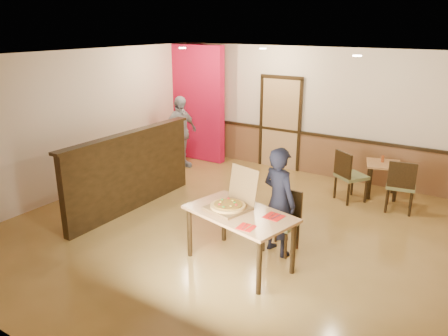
% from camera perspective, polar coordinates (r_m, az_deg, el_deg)
% --- Properties ---
extents(floor, '(7.00, 7.00, 0.00)m').
position_cam_1_polar(floor, '(7.32, 0.83, -8.11)').
color(floor, '#B38A45').
rests_on(floor, ground).
extents(ceiling, '(7.00, 7.00, 0.00)m').
position_cam_1_polar(ceiling, '(6.57, 0.94, 14.32)').
color(ceiling, black).
rests_on(ceiling, wall_back).
extents(wall_back, '(7.00, 0.00, 7.00)m').
position_cam_1_polar(wall_back, '(9.88, 11.75, 7.13)').
color(wall_back, beige).
rests_on(wall_back, floor).
extents(wall_left, '(0.00, 7.00, 7.00)m').
position_cam_1_polar(wall_left, '(9.10, -18.28, 5.64)').
color(wall_left, beige).
rests_on(wall_left, floor).
extents(wainscot_back, '(7.00, 0.04, 0.90)m').
position_cam_1_polar(wainscot_back, '(10.08, 11.34, 1.80)').
color(wainscot_back, brown).
rests_on(wainscot_back, floor).
extents(chair_rail_back, '(7.00, 0.06, 0.06)m').
position_cam_1_polar(chair_rail_back, '(9.94, 11.47, 4.37)').
color(chair_rail_back, black).
rests_on(chair_rail_back, wall_back).
extents(back_door, '(0.90, 0.06, 2.10)m').
position_cam_1_polar(back_door, '(10.22, 7.35, 5.73)').
color(back_door, tan).
rests_on(back_door, wall_back).
extents(booth_partition, '(0.20, 3.10, 1.44)m').
position_cam_1_polar(booth_partition, '(8.06, -12.08, -0.32)').
color(booth_partition, black).
rests_on(booth_partition, floor).
extents(red_accent_panel, '(1.60, 0.20, 2.78)m').
position_cam_1_polar(red_accent_panel, '(10.83, -3.82, 8.44)').
color(red_accent_panel, '#BC0D32').
rests_on(red_accent_panel, floor).
extents(spot_a, '(0.14, 0.14, 0.02)m').
position_cam_1_polar(spot_a, '(9.36, -5.45, 15.34)').
color(spot_a, beige).
rests_on(spot_a, ceiling).
extents(spot_b, '(0.14, 0.14, 0.02)m').
position_cam_1_polar(spot_b, '(9.13, 5.10, 15.28)').
color(spot_b, beige).
rests_on(spot_b, ceiling).
extents(spot_c, '(0.14, 0.14, 0.02)m').
position_cam_1_polar(spot_c, '(7.37, 17.00, 13.85)').
color(spot_c, beige).
rests_on(spot_c, ceiling).
extents(main_table, '(1.65, 1.17, 0.80)m').
position_cam_1_polar(main_table, '(6.06, 2.07, -6.75)').
color(main_table, tan).
rests_on(main_table, floor).
extents(diner_chair, '(0.48, 0.48, 0.91)m').
position_cam_1_polar(diner_chair, '(6.62, 7.81, -6.49)').
color(diner_chair, olive).
rests_on(diner_chair, floor).
extents(side_chair_left, '(0.68, 0.68, 0.99)m').
position_cam_1_polar(side_chair_left, '(8.61, 15.96, -0.77)').
color(side_chair_left, olive).
rests_on(side_chair_left, floor).
extents(side_chair_right, '(0.56, 0.56, 0.98)m').
position_cam_1_polar(side_chair_right, '(8.41, 22.12, -1.95)').
color(side_chair_right, olive).
rests_on(side_chair_right, floor).
extents(side_table, '(0.79, 0.79, 0.68)m').
position_cam_1_polar(side_table, '(9.08, 20.05, -0.42)').
color(side_table, tan).
rests_on(side_table, floor).
extents(diner, '(0.69, 0.57, 1.63)m').
position_cam_1_polar(diner, '(6.38, 7.19, -4.36)').
color(diner, black).
rests_on(diner, floor).
extents(passerby, '(0.56, 1.05, 1.70)m').
position_cam_1_polar(passerby, '(10.22, -5.76, 4.63)').
color(passerby, '#96969E').
rests_on(passerby, floor).
extents(pizza_box, '(0.64, 0.71, 0.54)m').
position_cam_1_polar(pizza_box, '(6.10, 0.90, -4.70)').
color(pizza_box, brown).
rests_on(pizza_box, main_table).
extents(pizza, '(0.52, 0.52, 0.03)m').
position_cam_1_polar(pizza, '(6.07, 0.52, -4.97)').
color(pizza, gold).
rests_on(pizza, pizza_box).
extents(napkin_near, '(0.22, 0.22, 0.01)m').
position_cam_1_polar(napkin_near, '(5.59, 2.92, -7.73)').
color(napkin_near, red).
rests_on(napkin_near, main_table).
extents(napkin_far, '(0.26, 0.26, 0.01)m').
position_cam_1_polar(napkin_far, '(5.91, 6.52, -6.32)').
color(napkin_far, red).
rests_on(napkin_far, main_table).
extents(condiment, '(0.05, 0.05, 0.13)m').
position_cam_1_polar(condiment, '(9.07, 20.01, 1.14)').
color(condiment, '#97421B').
rests_on(condiment, side_table).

